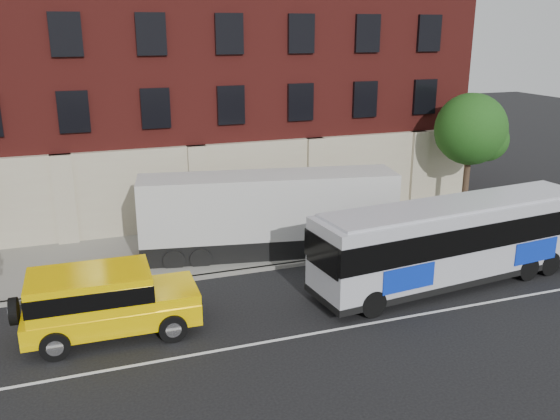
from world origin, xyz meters
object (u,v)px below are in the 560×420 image
object	(u,v)px
city_bus	(456,239)
yellow_suv	(103,299)
street_tree	(471,132)
shipping_container	(269,216)

from	to	relation	value
city_bus	yellow_suv	distance (m)	12.97
street_tree	city_bus	distance (m)	9.33
street_tree	shipping_container	bearing A→B (deg)	-170.16
yellow_suv	shipping_container	size ratio (longest dim) A/B	0.52
city_bus	yellow_suv	bearing A→B (deg)	179.14
street_tree	yellow_suv	world-z (taller)	street_tree
city_bus	shipping_container	bearing A→B (deg)	139.28
city_bus	shipping_container	world-z (taller)	shipping_container
city_bus	yellow_suv	world-z (taller)	city_bus
city_bus	yellow_suv	xyz separation A→B (m)	(-12.95, 0.19, -0.52)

